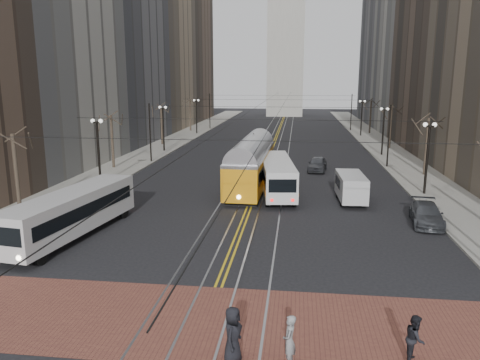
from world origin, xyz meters
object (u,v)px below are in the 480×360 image
(cargo_van, at_px, (351,188))
(pedestrian_a, at_px, (233,335))
(pedestrian_b, at_px, (289,341))
(streetcar, at_px, (251,168))
(sedan_grey, at_px, (317,164))
(pedestrian_c, at_px, (415,338))
(rear_bus, at_px, (277,177))
(transit_bus, at_px, (72,215))
(sedan_parked, at_px, (426,214))

(cargo_van, height_order, pedestrian_a, cargo_van)
(pedestrian_b, bearing_deg, cargo_van, 174.01)
(cargo_van, bearing_deg, streetcar, 149.90)
(streetcar, relative_size, sedan_grey, 3.36)
(sedan_grey, xyz_separation_m, pedestrian_c, (1.91, -32.99, 0.10))
(sedan_grey, bearing_deg, rear_bus, -102.67)
(streetcar, bearing_deg, pedestrian_a, -84.15)
(transit_bus, xyz_separation_m, cargo_van, (17.24, 10.18, -0.28))
(transit_bus, xyz_separation_m, pedestrian_a, (11.15, -11.36, -0.38))
(pedestrian_a, xyz_separation_m, pedestrian_b, (1.85, 0.00, -0.08))
(cargo_van, bearing_deg, transit_bus, -151.85)
(streetcar, relative_size, sedan_parked, 3.12)
(transit_bus, distance_m, sedan_grey, 27.08)
(streetcar, distance_m, pedestrian_c, 26.21)
(sedan_grey, bearing_deg, cargo_van, -73.22)
(transit_bus, distance_m, pedestrian_a, 15.92)
(streetcar, bearing_deg, rear_bus, -41.02)
(pedestrian_a, distance_m, pedestrian_b, 1.86)
(sedan_grey, bearing_deg, pedestrian_a, -89.48)
(rear_bus, distance_m, pedestrian_c, 23.54)
(sedan_grey, relative_size, sedan_parked, 0.93)
(pedestrian_c, bearing_deg, pedestrian_a, 108.77)
(streetcar, distance_m, sedan_grey, 10.06)
(sedan_grey, height_order, pedestrian_b, pedestrian_b)
(transit_bus, bearing_deg, streetcar, 65.45)
(transit_bus, bearing_deg, cargo_van, 38.66)
(sedan_grey, bearing_deg, pedestrian_b, -86.36)
(sedan_grey, relative_size, pedestrian_c, 2.62)
(transit_bus, bearing_deg, rear_bus, 54.92)
(pedestrian_a, distance_m, pedestrian_c, 6.03)
(transit_bus, relative_size, pedestrian_a, 5.63)
(pedestrian_c, bearing_deg, streetcar, 29.01)
(sedan_parked, height_order, pedestrian_b, pedestrian_b)
(rear_bus, xyz_separation_m, pedestrian_c, (5.61, -22.86, -0.55))
(streetcar, xyz_separation_m, pedestrian_b, (3.78, -25.74, -0.80))
(pedestrian_a, height_order, pedestrian_c, pedestrian_a)
(rear_bus, bearing_deg, pedestrian_a, -97.76)
(streetcar, xyz_separation_m, sedan_parked, (12.30, -9.24, -1.03))
(pedestrian_b, distance_m, pedestrian_c, 4.19)
(pedestrian_a, bearing_deg, pedestrian_b, -81.37)
(sedan_parked, bearing_deg, transit_bus, -159.42)
(rear_bus, distance_m, cargo_van, 6.10)
(streetcar, relative_size, pedestrian_b, 8.15)
(sedan_grey, xyz_separation_m, pedestrian_b, (-2.21, -33.76, 0.16))
(cargo_van, relative_size, pedestrian_c, 2.97)
(cargo_van, bearing_deg, pedestrian_a, -108.20)
(streetcar, relative_size, pedestrian_c, 8.78)
(rear_bus, distance_m, pedestrian_b, 23.68)
(sedan_grey, bearing_deg, transit_bus, -116.79)
(sedan_grey, relative_size, pedestrian_a, 2.22)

